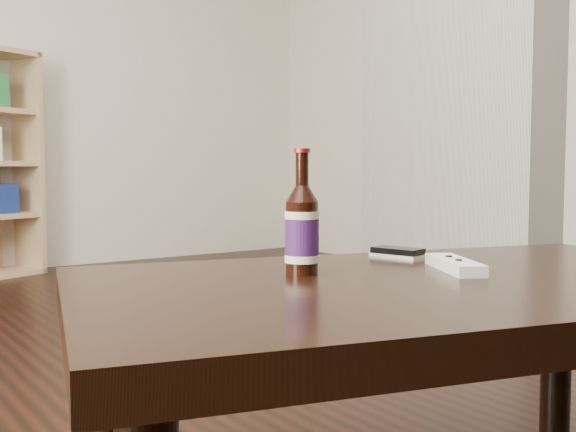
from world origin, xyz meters
TOP-DOWN VIEW (x-y plane):
  - chimney_breast at (2.35, 1.20)m, footprint 0.30×1.20m
  - coffee_table at (0.19, -0.59)m, footprint 1.33×0.99m
  - beer_bottle at (0.04, -0.43)m, footprint 0.07×0.07m
  - phone at (0.35, -0.36)m, footprint 0.08×0.12m
  - remote at (0.29, -0.56)m, footprint 0.14×0.19m

SIDE VIEW (x-z plane):
  - coffee_table at x=0.19m, z-range 0.16..0.61m
  - phone at x=0.35m, z-range 0.44..0.46m
  - remote at x=0.29m, z-range 0.44..0.47m
  - beer_bottle at x=0.04m, z-range 0.41..0.63m
  - chimney_breast at x=2.35m, z-range 0.00..2.70m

